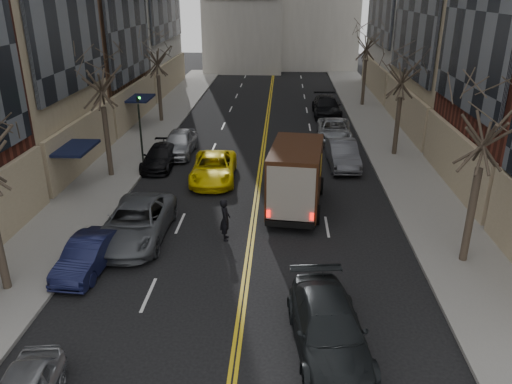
# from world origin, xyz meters

# --- Properties ---
(sidewalk_left) EXTENTS (4.00, 66.00, 0.15)m
(sidewalk_left) POSITION_xyz_m (-9.00, 27.00, 0.07)
(sidewalk_left) COLOR slate
(sidewalk_left) RESTS_ON ground
(sidewalk_right) EXTENTS (4.00, 66.00, 0.15)m
(sidewalk_right) POSITION_xyz_m (9.00, 27.00, 0.07)
(sidewalk_right) COLOR slate
(sidewalk_right) RESTS_ON ground
(tree_lf_mid) EXTENTS (3.20, 3.20, 8.91)m
(tree_lf_mid) POSITION_xyz_m (-8.80, 20.00, 6.60)
(tree_lf_mid) COLOR #382D23
(tree_lf_mid) RESTS_ON sidewalk_left
(tree_lf_far) EXTENTS (3.20, 3.20, 8.12)m
(tree_lf_far) POSITION_xyz_m (-8.80, 33.00, 6.02)
(tree_lf_far) COLOR #382D23
(tree_lf_far) RESTS_ON sidewalk_left
(tree_rt_near) EXTENTS (3.20, 3.20, 8.71)m
(tree_rt_near) POSITION_xyz_m (8.80, 11.00, 6.45)
(tree_rt_near) COLOR #382D23
(tree_rt_near) RESTS_ON sidewalk_right
(tree_rt_mid) EXTENTS (3.20, 3.20, 8.32)m
(tree_rt_mid) POSITION_xyz_m (8.80, 25.00, 6.17)
(tree_rt_mid) COLOR #382D23
(tree_rt_mid) RESTS_ON sidewalk_right
(tree_rt_far) EXTENTS (3.20, 3.20, 9.11)m
(tree_rt_far) POSITION_xyz_m (8.80, 40.00, 6.74)
(tree_rt_far) COLOR #382D23
(tree_rt_far) RESTS_ON sidewalk_right
(traffic_signal) EXTENTS (0.29, 0.26, 4.70)m
(traffic_signal) POSITION_xyz_m (-7.39, 22.00, 2.82)
(traffic_signal) COLOR black
(traffic_signal) RESTS_ON sidewalk_left
(ups_truck) EXTENTS (3.10, 6.51, 3.44)m
(ups_truck) POSITION_xyz_m (2.06, 16.12, 1.73)
(ups_truck) COLOR black
(ups_truck) RESTS_ON ground
(observer_sedan) EXTENTS (2.74, 5.51, 1.54)m
(observer_sedan) POSITION_xyz_m (2.85, 5.40, 0.77)
(observer_sedan) COLOR black
(observer_sedan) RESTS_ON ground
(taxi) EXTENTS (2.73, 5.48, 1.49)m
(taxi) POSITION_xyz_m (-2.64, 19.84, 0.75)
(taxi) COLOR yellow
(taxi) RESTS_ON ground
(pedestrian) EXTENTS (0.55, 0.76, 1.93)m
(pedestrian) POSITION_xyz_m (-1.14, 12.51, 0.97)
(pedestrian) COLOR black
(pedestrian) RESTS_ON ground
(parked_lf_b) EXTENTS (1.69, 4.14, 1.34)m
(parked_lf_b) POSITION_xyz_m (-6.30, 9.62, 0.67)
(parked_lf_b) COLOR black
(parked_lf_b) RESTS_ON ground
(parked_lf_c) EXTENTS (2.68, 5.80, 1.61)m
(parked_lf_c) POSITION_xyz_m (-5.10, 12.35, 0.81)
(parked_lf_c) COLOR #53565C
(parked_lf_c) RESTS_ON ground
(parked_lf_d) EXTENTS (1.86, 4.51, 1.31)m
(parked_lf_d) POSITION_xyz_m (-6.30, 22.00, 0.65)
(parked_lf_d) COLOR black
(parked_lf_d) RESTS_ON ground
(parked_lf_e) EXTENTS (1.98, 4.84, 1.65)m
(parked_lf_e) POSITION_xyz_m (-5.58, 24.50, 0.82)
(parked_lf_e) COLOR #B3B6BB
(parked_lf_e) RESTS_ON ground
(parked_rt_a) EXTENTS (1.88, 4.90, 1.59)m
(parked_rt_a) POSITION_xyz_m (5.10, 22.67, 0.80)
(parked_rt_a) COLOR #4B4D53
(parked_rt_a) RESTS_ON ground
(parked_rt_b) EXTENTS (2.73, 5.43, 1.47)m
(parked_rt_b) POSITION_xyz_m (5.10, 28.52, 0.74)
(parked_rt_b) COLOR #A9ACB1
(parked_rt_b) RESTS_ON ground
(parked_rt_c) EXTENTS (2.36, 5.70, 1.65)m
(parked_rt_c) POSITION_xyz_m (5.10, 35.83, 0.82)
(parked_rt_c) COLOR black
(parked_rt_c) RESTS_ON ground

